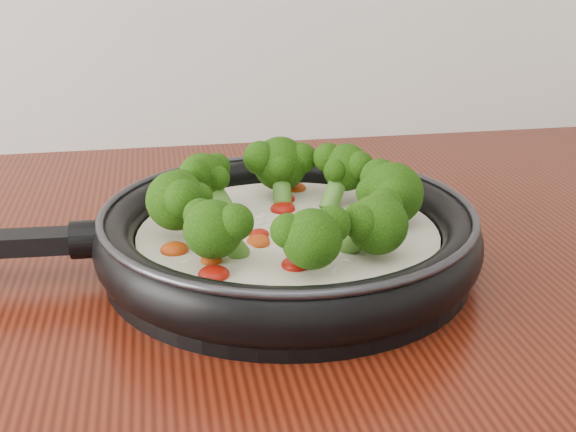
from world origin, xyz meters
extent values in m
cylinder|color=black|center=(0.12, 1.06, 0.91)|extent=(0.34, 0.34, 0.01)
torus|color=black|center=(0.12, 1.06, 0.93)|extent=(0.36, 0.36, 0.04)
torus|color=#2D2D33|center=(0.12, 1.06, 0.96)|extent=(0.35, 0.35, 0.01)
cylinder|color=black|center=(-0.06, 1.07, 0.94)|extent=(0.03, 0.04, 0.03)
cylinder|color=silver|center=(0.12, 1.06, 0.92)|extent=(0.28, 0.28, 0.02)
ellipsoid|color=#A11107|center=(0.03, 1.11, 0.94)|extent=(0.02, 0.02, 0.01)
ellipsoid|color=#A11107|center=(0.04, 0.98, 0.94)|extent=(0.03, 0.03, 0.01)
ellipsoid|color=#B83A0B|center=(0.17, 1.04, 0.94)|extent=(0.03, 0.03, 0.01)
ellipsoid|color=#A11107|center=(0.05, 1.05, 0.94)|extent=(0.02, 0.02, 0.01)
ellipsoid|color=#A11107|center=(0.12, 1.12, 0.94)|extent=(0.02, 0.02, 0.01)
ellipsoid|color=#B83A0B|center=(0.09, 1.04, 0.94)|extent=(0.03, 0.03, 0.01)
ellipsoid|color=#A11107|center=(0.09, 1.06, 0.94)|extent=(0.02, 0.02, 0.01)
ellipsoid|color=#A11107|center=(0.14, 1.04, 0.94)|extent=(0.02, 0.02, 0.01)
ellipsoid|color=#B83A0B|center=(0.04, 1.01, 0.94)|extent=(0.02, 0.02, 0.01)
ellipsoid|color=#A11107|center=(0.19, 1.06, 0.94)|extent=(0.03, 0.03, 0.01)
ellipsoid|color=#A11107|center=(0.05, 1.07, 0.94)|extent=(0.02, 0.02, 0.01)
ellipsoid|color=#B83A0B|center=(0.01, 1.03, 0.94)|extent=(0.03, 0.03, 0.01)
ellipsoid|color=#A11107|center=(0.12, 1.11, 0.94)|extent=(0.03, 0.03, 0.01)
ellipsoid|color=#A11107|center=(0.12, 1.05, 0.94)|extent=(0.02, 0.02, 0.01)
ellipsoid|color=#B83A0B|center=(0.15, 1.17, 0.94)|extent=(0.03, 0.03, 0.01)
ellipsoid|color=#A11107|center=(0.13, 1.14, 0.94)|extent=(0.03, 0.03, 0.01)
ellipsoid|color=#A11107|center=(0.06, 1.13, 0.94)|extent=(0.03, 0.03, 0.01)
ellipsoid|color=#B83A0B|center=(0.09, 1.04, 0.94)|extent=(0.02, 0.02, 0.01)
ellipsoid|color=#A11107|center=(0.11, 0.99, 0.94)|extent=(0.03, 0.03, 0.01)
ellipsoid|color=white|center=(0.10, 1.10, 0.94)|extent=(0.01, 0.01, 0.00)
ellipsoid|color=white|center=(0.12, 1.05, 0.94)|extent=(0.01, 0.01, 0.00)
ellipsoid|color=white|center=(0.05, 1.16, 0.94)|extent=(0.01, 0.01, 0.00)
ellipsoid|color=white|center=(0.22, 1.12, 0.94)|extent=(0.01, 0.01, 0.00)
ellipsoid|color=white|center=(0.13, 1.10, 0.94)|extent=(0.01, 0.01, 0.00)
ellipsoid|color=white|center=(0.16, 1.02, 0.94)|extent=(0.01, 0.01, 0.00)
ellipsoid|color=white|center=(0.07, 1.05, 0.94)|extent=(0.01, 0.01, 0.00)
ellipsoid|color=white|center=(0.05, 1.07, 0.94)|extent=(0.01, 0.01, 0.00)
ellipsoid|color=white|center=(0.21, 1.05, 0.94)|extent=(0.01, 0.01, 0.00)
ellipsoid|color=white|center=(0.12, 1.06, 0.94)|extent=(0.01, 0.01, 0.00)
ellipsoid|color=white|center=(0.10, 1.03, 0.94)|extent=(0.01, 0.01, 0.00)
ellipsoid|color=white|center=(0.12, 1.06, 0.94)|extent=(0.01, 0.01, 0.00)
ellipsoid|color=white|center=(0.19, 1.10, 0.94)|extent=(0.01, 0.00, 0.00)
ellipsoid|color=white|center=(0.11, 1.05, 0.94)|extent=(0.00, 0.01, 0.00)
ellipsoid|color=white|center=(0.14, 1.09, 0.94)|extent=(0.01, 0.01, 0.00)
ellipsoid|color=white|center=(0.10, 1.08, 0.94)|extent=(0.01, 0.01, 0.00)
ellipsoid|color=white|center=(0.10, 1.11, 0.94)|extent=(0.01, 0.01, 0.00)
ellipsoid|color=white|center=(0.15, 0.99, 0.94)|extent=(0.01, 0.01, 0.00)
ellipsoid|color=white|center=(0.14, 1.07, 0.94)|extent=(0.01, 0.01, 0.00)
ellipsoid|color=white|center=(0.07, 1.06, 0.94)|extent=(0.01, 0.01, 0.00)
ellipsoid|color=white|center=(0.02, 1.01, 0.94)|extent=(0.01, 0.01, 0.00)
ellipsoid|color=white|center=(0.14, 0.97, 0.94)|extent=(0.01, 0.01, 0.00)
ellipsoid|color=white|center=(0.21, 1.07, 0.94)|extent=(0.01, 0.00, 0.00)
ellipsoid|color=white|center=(0.16, 1.07, 0.94)|extent=(0.01, 0.01, 0.00)
cylinder|color=#599530|center=(0.19, 1.06, 0.95)|extent=(0.04, 0.02, 0.04)
sphere|color=black|center=(0.21, 1.06, 0.97)|extent=(0.06, 0.06, 0.06)
sphere|color=black|center=(0.21, 1.08, 0.97)|extent=(0.04, 0.04, 0.04)
sphere|color=black|center=(0.21, 1.04, 0.97)|extent=(0.04, 0.04, 0.03)
sphere|color=black|center=(0.19, 1.06, 0.97)|extent=(0.03, 0.03, 0.03)
cylinder|color=#599530|center=(0.17, 1.12, 0.95)|extent=(0.04, 0.04, 0.04)
sphere|color=black|center=(0.19, 1.13, 0.97)|extent=(0.05, 0.05, 0.05)
sphere|color=black|center=(0.17, 1.14, 0.98)|extent=(0.03, 0.03, 0.03)
sphere|color=black|center=(0.20, 1.12, 0.98)|extent=(0.03, 0.03, 0.03)
sphere|color=black|center=(0.17, 1.12, 0.97)|extent=(0.02, 0.02, 0.02)
cylinder|color=#599530|center=(0.13, 1.14, 0.95)|extent=(0.02, 0.04, 0.04)
sphere|color=black|center=(0.13, 1.16, 0.97)|extent=(0.06, 0.06, 0.05)
sphere|color=black|center=(0.11, 1.16, 0.98)|extent=(0.04, 0.04, 0.03)
sphere|color=black|center=(0.15, 1.15, 0.98)|extent=(0.03, 0.03, 0.03)
sphere|color=black|center=(0.13, 1.14, 0.97)|extent=(0.03, 0.03, 0.03)
cylinder|color=#599530|center=(0.06, 1.12, 0.95)|extent=(0.04, 0.04, 0.04)
sphere|color=black|center=(0.05, 1.13, 0.97)|extent=(0.05, 0.05, 0.05)
sphere|color=black|center=(0.04, 1.11, 0.98)|extent=(0.03, 0.03, 0.03)
sphere|color=black|center=(0.06, 1.14, 0.98)|extent=(0.03, 0.03, 0.03)
sphere|color=black|center=(0.06, 1.12, 0.97)|extent=(0.02, 0.02, 0.02)
cylinder|color=#599530|center=(0.04, 1.06, 0.95)|extent=(0.04, 0.02, 0.04)
sphere|color=black|center=(0.02, 1.07, 0.97)|extent=(0.05, 0.05, 0.05)
sphere|color=black|center=(0.03, 1.05, 0.98)|extent=(0.03, 0.03, 0.03)
sphere|color=black|center=(0.02, 1.08, 0.98)|extent=(0.03, 0.03, 0.03)
sphere|color=black|center=(0.04, 1.06, 0.97)|extent=(0.03, 0.03, 0.03)
cylinder|color=#599530|center=(0.06, 1.01, 0.95)|extent=(0.04, 0.04, 0.04)
sphere|color=black|center=(0.05, 1.00, 0.97)|extent=(0.05, 0.05, 0.05)
sphere|color=black|center=(0.06, 0.99, 0.98)|extent=(0.03, 0.03, 0.03)
sphere|color=black|center=(0.04, 1.01, 0.97)|extent=(0.03, 0.03, 0.03)
sphere|color=black|center=(0.06, 1.01, 0.97)|extent=(0.02, 0.02, 0.02)
cylinder|color=#599530|center=(0.12, 0.99, 0.95)|extent=(0.02, 0.04, 0.04)
sphere|color=black|center=(0.12, 0.97, 0.97)|extent=(0.05, 0.05, 0.05)
sphere|color=black|center=(0.14, 0.97, 0.98)|extent=(0.03, 0.03, 0.03)
sphere|color=black|center=(0.10, 0.97, 0.97)|extent=(0.03, 0.03, 0.03)
sphere|color=black|center=(0.12, 0.99, 0.97)|extent=(0.02, 0.02, 0.02)
cylinder|color=#599530|center=(0.17, 1.00, 0.95)|extent=(0.04, 0.04, 0.04)
sphere|color=black|center=(0.18, 0.99, 0.97)|extent=(0.05, 0.05, 0.05)
sphere|color=black|center=(0.19, 1.01, 0.97)|extent=(0.03, 0.03, 0.03)
sphere|color=black|center=(0.16, 0.98, 0.97)|extent=(0.03, 0.03, 0.03)
sphere|color=black|center=(0.17, 1.00, 0.97)|extent=(0.03, 0.03, 0.02)
camera|label=1|loc=(0.01, 0.45, 1.19)|focal=46.37mm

